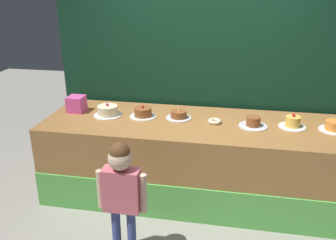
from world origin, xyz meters
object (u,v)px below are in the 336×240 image
at_px(cake_far_left, 108,111).
at_px(cake_right, 293,123).
at_px(cake_left, 143,113).
at_px(cake_center_left, 179,115).
at_px(donut, 215,121).
at_px(cake_far_right, 334,126).
at_px(pink_box, 76,104).
at_px(cake_center_right, 253,123).
at_px(child_figure, 122,186).

distance_m(cake_far_left, cake_right, 2.04).
height_order(cake_left, cake_center_left, cake_left).
height_order(donut, cake_far_right, cake_far_right).
distance_m(cake_center_left, cake_far_right, 1.63).
xyz_separation_m(pink_box, donut, (1.63, -0.08, -0.07)).
height_order(donut, cake_left, cake_left).
height_order(cake_far_left, cake_far_right, cake_far_left).
distance_m(donut, cake_left, 0.82).
relative_size(cake_center_left, cake_right, 1.02).
xyz_separation_m(donut, cake_far_right, (1.22, 0.02, 0.02)).
bearing_deg(cake_far_left, donut, -0.78).
bearing_deg(cake_center_right, cake_far_right, 2.79).
distance_m(cake_center_right, cake_right, 0.41).
bearing_deg(child_figure, cake_center_right, 45.36).
bearing_deg(donut, child_figure, -121.49).
relative_size(donut, cake_center_left, 0.51).
distance_m(child_figure, donut, 1.36).
xyz_separation_m(pink_box, cake_right, (2.44, -0.05, -0.04)).
height_order(pink_box, cake_far_right, pink_box).
relative_size(donut, cake_left, 0.49).
distance_m(cake_left, cake_center_left, 0.41).
distance_m(cake_left, cake_center_right, 1.22).
xyz_separation_m(donut, cake_right, (0.81, 0.03, 0.03)).
height_order(cake_left, cake_far_right, cake_left).
xyz_separation_m(pink_box, cake_far_right, (2.85, -0.07, -0.05)).
height_order(cake_far_left, cake_center_right, cake_far_left).
height_order(cake_center_left, cake_far_right, cake_center_left).
bearing_deg(pink_box, donut, -2.91).
bearing_deg(cake_right, pink_box, 178.82).
distance_m(donut, cake_center_left, 0.41).
distance_m(cake_center_left, cake_center_right, 0.82).
height_order(cake_center_right, cake_far_right, cake_center_right).
bearing_deg(cake_right, child_figure, -142.13).
relative_size(donut, cake_far_left, 0.45).
height_order(donut, cake_center_right, cake_center_right).
height_order(cake_right, cake_far_right, cake_right).
relative_size(cake_far_left, cake_center_left, 1.13).
bearing_deg(donut, cake_center_left, 169.48).
bearing_deg(cake_center_left, child_figure, -103.58).
distance_m(child_figure, pink_box, 1.56).
relative_size(cake_far_left, cake_left, 1.07).
height_order(donut, cake_far_left, cake_far_left).
bearing_deg(cake_far_left, cake_right, 0.45).
relative_size(pink_box, cake_left, 0.62).
height_order(child_figure, cake_center_left, child_figure).
xyz_separation_m(donut, cake_left, (-0.81, 0.05, 0.03)).
relative_size(cake_center_right, cake_far_right, 1.03).
bearing_deg(cake_far_left, cake_center_right, -1.41).
height_order(child_figure, cake_left, child_figure).
bearing_deg(cake_left, child_figure, -84.67).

